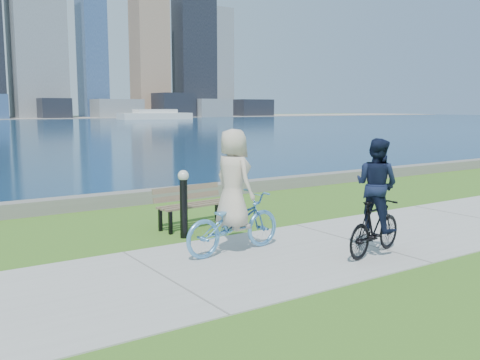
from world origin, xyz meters
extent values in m
plane|color=#356219|center=(0.00, 0.00, 0.00)|extent=(320.00, 320.00, 0.00)
cube|color=#9D9D98|center=(0.00, 0.00, 0.01)|extent=(80.00, 3.50, 0.02)
cube|color=slate|center=(0.00, 6.20, 0.17)|extent=(90.00, 0.50, 0.35)
cube|color=black|center=(26.62, 121.85, 2.34)|extent=(6.72, 7.98, 4.68)
cube|color=slate|center=(42.46, 122.17, 2.29)|extent=(11.66, 7.18, 4.58)
cube|color=black|center=(57.65, 121.77, 3.16)|extent=(9.40, 9.61, 6.32)
cube|color=slate|center=(67.56, 119.88, 2.40)|extent=(9.67, 9.91, 4.80)
cube|color=black|center=(83.80, 121.94, 2.43)|extent=(10.81, 6.96, 4.86)
cube|color=slate|center=(25.31, 128.53, 21.47)|extent=(11.92, 10.28, 42.94)
cube|color=navy|center=(40.02, 132.41, 25.42)|extent=(6.02, 7.75, 50.84)
cube|color=#8D6E56|center=(54.62, 128.72, 15.77)|extent=(8.75, 7.57, 31.54)
cube|color=black|center=(67.63, 127.35, 20.21)|extent=(10.74, 6.91, 40.42)
cube|color=slate|center=(75.74, 129.82, 15.29)|extent=(6.07, 11.69, 30.59)
cube|color=silver|center=(42.29, 99.57, 0.68)|extent=(15.91, 4.55, 1.36)
cube|color=silver|center=(42.29, 99.57, 1.76)|extent=(9.09, 3.41, 0.80)
cube|color=black|center=(-2.65, 2.55, 0.24)|extent=(0.07, 0.07, 0.48)
cube|color=black|center=(-1.16, 2.72, 0.24)|extent=(0.07, 0.07, 0.48)
cube|color=black|center=(-2.70, 2.94, 0.24)|extent=(0.07, 0.07, 0.48)
cube|color=black|center=(-1.21, 3.11, 0.24)|extent=(0.07, 0.07, 0.48)
cube|color=brown|center=(-1.91, 2.64, 0.50)|extent=(1.71, 0.30, 0.04)
cube|color=brown|center=(-1.93, 2.81, 0.50)|extent=(1.71, 0.30, 0.04)
cube|color=brown|center=(-1.95, 2.98, 0.50)|extent=(1.71, 0.30, 0.04)
cube|color=brown|center=(-1.96, 3.11, 0.64)|extent=(1.71, 0.26, 0.12)
cube|color=brown|center=(-1.97, 3.14, 0.82)|extent=(1.71, 0.26, 0.12)
cylinder|color=black|center=(-2.56, 2.14, 0.60)|extent=(0.15, 0.15, 1.20)
sphere|color=silver|center=(-2.56, 2.14, 1.25)|extent=(0.22, 0.22, 0.22)
imported|color=#579BD5|center=(-2.36, 0.65, 0.55)|extent=(0.89, 2.08, 1.06)
imported|color=beige|center=(-2.36, 0.65, 1.33)|extent=(0.64, 0.92, 1.76)
imported|color=black|center=(-0.41, -0.86, 0.51)|extent=(0.82, 1.69, 0.98)
imported|color=black|center=(-0.41, -0.86, 1.25)|extent=(0.76, 0.88, 1.61)
camera|label=1|loc=(-7.44, -7.09, 2.58)|focal=40.00mm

